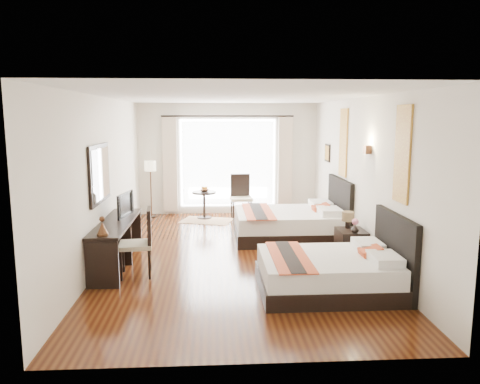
{
  "coord_description": "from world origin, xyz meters",
  "views": [
    {
      "loc": [
        -0.39,
        -8.11,
        2.46
      ],
      "look_at": [
        0.12,
        0.43,
        1.08
      ],
      "focal_mm": 35.0,
      "sensor_mm": 36.0,
      "label": 1
    }
  ],
  "objects": [
    {
      "name": "art_panel_far",
      "position": [
        2.23,
        1.13,
        1.95
      ],
      "size": [
        0.03,
        0.5,
        1.35
      ],
      "primitive_type": "cube",
      "color": "#903C15",
      "rests_on": "wall_headboard"
    },
    {
      "name": "sheer_curtain",
      "position": [
        0.0,
        3.67,
        1.3
      ],
      "size": [
        2.3,
        0.02,
        2.1
      ],
      "primitive_type": "cube",
      "color": "white",
      "rests_on": "wall_window"
    },
    {
      "name": "window_glass",
      "position": [
        0.0,
        3.73,
        1.3
      ],
      "size": [
        2.4,
        0.02,
        2.2
      ],
      "primitive_type": "cube",
      "color": "white",
      "rests_on": "wall_window"
    },
    {
      "name": "wall_desk",
      "position": [
        -2.25,
        0.0,
        1.4
      ],
      "size": [
        0.01,
        7.5,
        2.8
      ],
      "primitive_type": "cube",
      "color": "silver",
      "rests_on": "floor"
    },
    {
      "name": "wall_sconce",
      "position": [
        2.19,
        -0.46,
        1.92
      ],
      "size": [
        0.1,
        0.14,
        0.14
      ],
      "primitive_type": "cube",
      "color": "#482B19",
      "rests_on": "wall_headboard"
    },
    {
      "name": "console_desk",
      "position": [
        -1.99,
        -0.46,
        0.38
      ],
      "size": [
        0.5,
        2.2,
        0.76
      ],
      "primitive_type": "cube",
      "color": "black",
      "rests_on": "floor"
    },
    {
      "name": "bed_near",
      "position": [
        1.32,
        -1.81,
        0.29
      ],
      "size": [
        1.97,
        1.54,
        1.11
      ],
      "color": "black",
      "rests_on": "floor"
    },
    {
      "name": "art_panel_near",
      "position": [
        2.23,
        -1.81,
        1.95
      ],
      "size": [
        0.03,
        0.5,
        1.35
      ],
      "primitive_type": "cube",
      "color": "#903C15",
      "rests_on": "wall_headboard"
    },
    {
      "name": "drape_left",
      "position": [
        -1.45,
        3.63,
        1.28
      ],
      "size": [
        0.35,
        0.14,
        2.35
      ],
      "primitive_type": "cube",
      "color": "beige",
      "rests_on": "floor"
    },
    {
      "name": "television",
      "position": [
        -1.97,
        -0.05,
        0.96
      ],
      "size": [
        0.21,
        0.73,
        0.41
      ],
      "primitive_type": "imported",
      "rotation": [
        0.0,
        0.0,
        1.41
      ],
      "color": "black",
      "rests_on": "console_desk"
    },
    {
      "name": "drape_right",
      "position": [
        1.45,
        3.63,
        1.28
      ],
      "size": [
        0.35,
        0.14,
        2.35
      ],
      "primitive_type": "cube",
      "color": "beige",
      "rests_on": "floor"
    },
    {
      "name": "window_chair",
      "position": [
        0.3,
        3.03,
        0.33
      ],
      "size": [
        0.53,
        0.53,
        1.08
      ],
      "rotation": [
        0.0,
        0.0,
        -1.51
      ],
      "color": "#B6AF8C",
      "rests_on": "floor"
    },
    {
      "name": "mirror_frame",
      "position": [
        -2.22,
        -0.46,
        1.55
      ],
      "size": [
        0.04,
        1.25,
        0.95
      ],
      "primitive_type": "cube",
      "color": "black",
      "rests_on": "wall_desk"
    },
    {
      "name": "side_table",
      "position": [
        -0.6,
        3.14,
        0.33
      ],
      "size": [
        0.58,
        0.58,
        0.66
      ],
      "primitive_type": "cylinder",
      "color": "black",
      "rests_on": "floor"
    },
    {
      "name": "bronze_figurine",
      "position": [
        -1.99,
        -1.4,
        0.88
      ],
      "size": [
        0.18,
        0.18,
        0.25
      ],
      "primitive_type": null,
      "rotation": [
        0.0,
        0.0,
        0.06
      ],
      "color": "#482B19",
      "rests_on": "console_desk"
    },
    {
      "name": "wall_entry",
      "position": [
        0.0,
        -3.75,
        1.4
      ],
      "size": [
        4.5,
        0.01,
        2.8
      ],
      "primitive_type": "cube",
      "color": "silver",
      "rests_on": "floor"
    },
    {
      "name": "ceiling",
      "position": [
        0.0,
        0.0,
        2.79
      ],
      "size": [
        4.5,
        7.5,
        0.02
      ],
      "primitive_type": "cube",
      "color": "white",
      "rests_on": "wall_headboard"
    },
    {
      "name": "fruit_bowl",
      "position": [
        -0.59,
        3.15,
        0.69
      ],
      "size": [
        0.27,
        0.27,
        0.05
      ],
      "primitive_type": "imported",
      "rotation": [
        0.0,
        0.0,
        -0.28
      ],
      "color": "#422C17",
      "rests_on": "side_table"
    },
    {
      "name": "vase",
      "position": [
        1.97,
        -0.66,
        0.57
      ],
      "size": [
        0.16,
        0.16,
        0.13
      ],
      "primitive_type": "imported",
      "rotation": [
        0.0,
        0.0,
        0.28
      ],
      "color": "black",
      "rests_on": "nightstand"
    },
    {
      "name": "mirror_glass",
      "position": [
        -2.19,
        -0.46,
        1.55
      ],
      "size": [
        0.01,
        1.12,
        0.82
      ],
      "primitive_type": "cube",
      "color": "white",
      "rests_on": "mirror_frame"
    },
    {
      "name": "floor",
      "position": [
        0.0,
        0.0,
        -0.01
      ],
      "size": [
        4.5,
        7.5,
        0.01
      ],
      "primitive_type": "cube",
      "color": "#341509",
      "rests_on": "ground"
    },
    {
      "name": "wall_window",
      "position": [
        0.0,
        3.75,
        1.4
      ],
      "size": [
        4.5,
        0.01,
        2.8
      ],
      "primitive_type": "cube",
      "color": "silver",
      "rests_on": "floor"
    },
    {
      "name": "bed_far",
      "position": [
        1.22,
        1.13,
        0.32
      ],
      "size": [
        2.18,
        1.7,
        1.23
      ],
      "color": "black",
      "rests_on": "floor"
    },
    {
      "name": "desk_chair",
      "position": [
        -1.57,
        -0.99,
        0.32
      ],
      "size": [
        0.54,
        0.54,
        1.06
      ],
      "rotation": [
        0.0,
        0.0,
        3.25
      ],
      "color": "#B6AF8C",
      "rests_on": "floor"
    },
    {
      "name": "wall_headboard",
      "position": [
        2.25,
        0.0,
        1.4
      ],
      "size": [
        0.01,
        7.5,
        2.8
      ],
      "primitive_type": "cube",
      "color": "silver",
      "rests_on": "floor"
    },
    {
      "name": "jute_rug",
      "position": [
        -0.54,
        2.86,
        0.01
      ],
      "size": [
        1.36,
        1.11,
        0.01
      ],
      "primitive_type": "cube",
      "rotation": [
        0.0,
        0.0,
        -0.3
      ],
      "color": "tan",
      "rests_on": "floor"
    },
    {
      "name": "table_lamp",
      "position": [
        1.95,
        -0.31,
        0.73
      ],
      "size": [
        0.21,
        0.21,
        0.34
      ],
      "color": "black",
      "rests_on": "nightstand"
    },
    {
      "name": "floor_lamp",
      "position": [
        -1.91,
        3.37,
        1.18
      ],
      "size": [
        0.28,
        0.28,
        1.4
      ],
      "color": "black",
      "rests_on": "floor"
    },
    {
      "name": "nightstand",
      "position": [
        1.98,
        -0.46,
        0.27
      ],
      "size": [
        0.46,
        0.57,
        0.55
      ],
      "primitive_type": "cube",
      "color": "black",
      "rests_on": "floor"
    }
  ]
}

